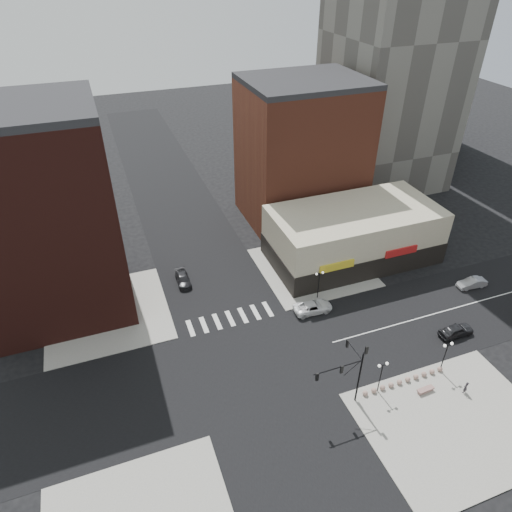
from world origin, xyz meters
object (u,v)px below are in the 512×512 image
dark_sedan_north (183,279)px  white_suv (313,307)px  stone_bench (425,390)px  street_lamp_se_a (382,370)px  street_lamp_ne (319,278)px  pedestrian (466,387)px  street_lamp_se_b (447,350)px  silver_sedan (472,283)px  traffic_signal (350,368)px  dark_sedan_east (456,330)px

dark_sedan_north → white_suv: bearing=-38.0°
dark_sedan_north → stone_bench: size_ratio=2.26×
street_lamp_se_a → white_suv: (-0.73, 13.86, -2.59)m
street_lamp_ne → stone_bench: bearing=-78.4°
street_lamp_ne → pedestrian: size_ratio=2.73×
street_lamp_se_b → street_lamp_ne: size_ratio=1.00×
street_lamp_se_a → street_lamp_ne: (1.00, 16.00, 0.00)m
silver_sedan → dark_sedan_north: bearing=-106.5°
traffic_signal → dark_sedan_north: traffic_signal is taller
street_lamp_se_a → pedestrian: 9.36m
traffic_signal → street_lamp_se_a: size_ratio=1.87×
traffic_signal → street_lamp_ne: size_ratio=1.87×
dark_sedan_east → silver_sedan: (8.46, 6.84, -0.07)m
street_lamp_se_b → white_suv: bearing=122.2°
street_lamp_ne → dark_sedan_east: street_lamp_ne is taller
stone_bench → dark_sedan_north: bearing=123.4°
traffic_signal → street_lamp_se_b: size_ratio=1.87×
dark_sedan_north → stone_bench: (19.65, -27.23, -0.27)m
white_suv → street_lamp_ne: bearing=-36.3°
street_lamp_se_a → pedestrian: size_ratio=2.73×
white_suv → silver_sedan: size_ratio=1.24×
white_suv → silver_sedan: 22.83m
silver_sedan → street_lamp_ne: bearing=-98.7°
silver_sedan → white_suv: bearing=-92.5°
pedestrian → street_lamp_se_a: bearing=-37.2°
traffic_signal → silver_sedan: size_ratio=1.92×
street_lamp_se_a → pedestrian: street_lamp_se_a is taller
street_lamp_ne → pedestrian: 20.81m
dark_sedan_east → pedestrian: bearing=144.8°
street_lamp_se_b → white_suv: street_lamp_se_b is taller
pedestrian → stone_bench: size_ratio=0.79×
street_lamp_se_b → dark_sedan_east: size_ratio=0.95×
dark_sedan_east → dark_sedan_north: bearing=52.3°
white_suv → dark_sedan_north: white_suv is taller
dark_sedan_north → pedestrian: pedestrian is taller
dark_sedan_north → street_lamp_se_b: bearing=-46.8°
street_lamp_se_b → stone_bench: (-3.33, -1.80, -2.93)m
white_suv → silver_sedan: white_suv is taller
street_lamp_se_b → street_lamp_ne: 17.46m
dark_sedan_east → silver_sedan: size_ratio=1.08×
street_lamp_ne → silver_sedan: street_lamp_ne is taller
traffic_signal → street_lamp_ne: traffic_signal is taller
silver_sedan → stone_bench: silver_sedan is taller
pedestrian → street_lamp_se_b: bearing=-98.6°
street_lamp_se_a → stone_bench: size_ratio=2.16×
street_lamp_se_a → dark_sedan_north: size_ratio=0.96×
street_lamp_se_b → white_suv: size_ratio=0.83×
traffic_signal → street_lamp_se_b: 11.88m
street_lamp_se_a → street_lamp_ne: bearing=86.4°
dark_sedan_east → pedestrian: pedestrian is taller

